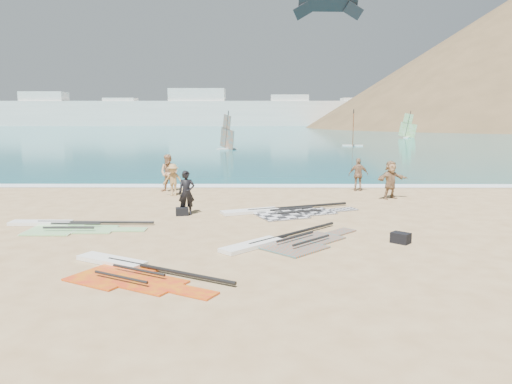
{
  "coord_description": "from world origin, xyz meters",
  "views": [
    {
      "loc": [
        -0.01,
        -14.77,
        3.95
      ],
      "look_at": [
        -0.11,
        4.0,
        1.0
      ],
      "focal_mm": 35.0,
      "sensor_mm": 36.0,
      "label": 1
    }
  ],
  "objects_px": {
    "rig_grey": "(280,212)",
    "rig_red": "(128,271)",
    "rig_orange": "(285,242)",
    "beachgoer_right": "(391,180)",
    "beachgoer_back": "(358,175)",
    "beachgoer_left": "(169,173)",
    "rig_green": "(64,226)",
    "gear_bag_near": "(182,211)",
    "beachgoer_mid": "(173,180)",
    "gear_bag_far": "(401,238)",
    "person_wetsuit": "(187,193)"
  },
  "relations": [
    {
      "from": "rig_orange",
      "to": "gear_bag_far",
      "type": "height_order",
      "value": "gear_bag_far"
    },
    {
      "from": "rig_orange",
      "to": "beachgoer_right",
      "type": "distance_m",
      "value": 9.9
    },
    {
      "from": "gear_bag_far",
      "to": "beachgoer_mid",
      "type": "distance_m",
      "value": 12.41
    },
    {
      "from": "beachgoer_left",
      "to": "rig_green",
      "type": "bearing_deg",
      "value": -93.11
    },
    {
      "from": "beachgoer_back",
      "to": "beachgoer_right",
      "type": "distance_m",
      "value": 2.6
    },
    {
      "from": "person_wetsuit",
      "to": "beachgoer_back",
      "type": "bearing_deg",
      "value": 26.74
    },
    {
      "from": "rig_grey",
      "to": "person_wetsuit",
      "type": "height_order",
      "value": "person_wetsuit"
    },
    {
      "from": "rig_orange",
      "to": "beachgoer_mid",
      "type": "xyz_separation_m",
      "value": [
        -4.96,
        9.1,
        0.73
      ]
    },
    {
      "from": "gear_bag_far",
      "to": "person_wetsuit",
      "type": "bearing_deg",
      "value": 148.97
    },
    {
      "from": "rig_grey",
      "to": "gear_bag_far",
      "type": "bearing_deg",
      "value": -75.51
    },
    {
      "from": "gear_bag_far",
      "to": "rig_grey",
      "type": "bearing_deg",
      "value": 126.74
    },
    {
      "from": "rig_red",
      "to": "person_wetsuit",
      "type": "xyz_separation_m",
      "value": [
        0.45,
        7.32,
        0.83
      ]
    },
    {
      "from": "rig_orange",
      "to": "beachgoer_back",
      "type": "xyz_separation_m",
      "value": [
        4.35,
        10.65,
        0.8
      ]
    },
    {
      "from": "beachgoer_mid",
      "to": "gear_bag_far",
      "type": "bearing_deg",
      "value": -38.02
    },
    {
      "from": "rig_green",
      "to": "rig_red",
      "type": "bearing_deg",
      "value": -54.33
    },
    {
      "from": "rig_orange",
      "to": "gear_bag_near",
      "type": "height_order",
      "value": "gear_bag_near"
    },
    {
      "from": "gear_bag_near",
      "to": "beachgoer_right",
      "type": "height_order",
      "value": "beachgoer_right"
    },
    {
      "from": "gear_bag_near",
      "to": "beachgoer_back",
      "type": "relative_size",
      "value": 0.29
    },
    {
      "from": "beachgoer_left",
      "to": "beachgoer_right",
      "type": "xyz_separation_m",
      "value": [
        10.76,
        -2.08,
        -0.06
      ]
    },
    {
      "from": "rig_grey",
      "to": "beachgoer_left",
      "type": "relative_size",
      "value": 2.98
    },
    {
      "from": "rig_orange",
      "to": "person_wetsuit",
      "type": "xyz_separation_m",
      "value": [
        -3.63,
        4.46,
        0.83
      ]
    },
    {
      "from": "rig_orange",
      "to": "gear_bag_near",
      "type": "xyz_separation_m",
      "value": [
        -3.81,
        4.33,
        0.11
      ]
    },
    {
      "from": "rig_grey",
      "to": "rig_red",
      "type": "height_order",
      "value": "rig_grey"
    },
    {
      "from": "gear_bag_near",
      "to": "beachgoer_mid",
      "type": "height_order",
      "value": "beachgoer_mid"
    },
    {
      "from": "rig_red",
      "to": "person_wetsuit",
      "type": "bearing_deg",
      "value": 115.46
    },
    {
      "from": "rig_grey",
      "to": "beachgoer_mid",
      "type": "xyz_separation_m",
      "value": [
        -5.04,
        4.29,
        0.73
      ]
    },
    {
      "from": "beachgoer_mid",
      "to": "beachgoer_right",
      "type": "height_order",
      "value": "beachgoer_right"
    },
    {
      "from": "rig_grey",
      "to": "rig_orange",
      "type": "height_order",
      "value": "rig_grey"
    },
    {
      "from": "rig_grey",
      "to": "rig_green",
      "type": "relative_size",
      "value": 1.1
    },
    {
      "from": "gear_bag_near",
      "to": "beachgoer_back",
      "type": "bearing_deg",
      "value": 37.79
    },
    {
      "from": "person_wetsuit",
      "to": "beachgoer_mid",
      "type": "bearing_deg",
      "value": 94.89
    },
    {
      "from": "beachgoer_right",
      "to": "beachgoer_left",
      "type": "bearing_deg",
      "value": 144.48
    },
    {
      "from": "beachgoer_left",
      "to": "person_wetsuit",
      "type": "bearing_deg",
      "value": -61.2
    },
    {
      "from": "rig_orange",
      "to": "beachgoer_right",
      "type": "height_order",
      "value": "beachgoer_right"
    },
    {
      "from": "rig_green",
      "to": "beachgoer_mid",
      "type": "relative_size",
      "value": 3.32
    },
    {
      "from": "rig_green",
      "to": "beachgoer_left",
      "type": "xyz_separation_m",
      "value": [
        2.24,
        8.16,
        0.91
      ]
    },
    {
      "from": "rig_grey",
      "to": "beachgoer_right",
      "type": "xyz_separation_m",
      "value": [
        5.3,
        3.46,
        0.85
      ]
    },
    {
      "from": "person_wetsuit",
      "to": "rig_orange",
      "type": "bearing_deg",
      "value": -61.9
    },
    {
      "from": "beachgoer_back",
      "to": "beachgoer_right",
      "type": "bearing_deg",
      "value": 115.92
    },
    {
      "from": "rig_orange",
      "to": "beachgoer_mid",
      "type": "distance_m",
      "value": 10.39
    },
    {
      "from": "gear_bag_near",
      "to": "person_wetsuit",
      "type": "xyz_separation_m",
      "value": [
        0.18,
        0.13,
        0.72
      ]
    },
    {
      "from": "rig_grey",
      "to": "gear_bag_far",
      "type": "relative_size",
      "value": 10.42
    },
    {
      "from": "person_wetsuit",
      "to": "beachgoer_back",
      "type": "distance_m",
      "value": 10.1
    },
    {
      "from": "rig_orange",
      "to": "rig_green",
      "type": "bearing_deg",
      "value": 118.3
    },
    {
      "from": "gear_bag_far",
      "to": "beachgoer_back",
      "type": "distance_m",
      "value": 10.59
    },
    {
      "from": "person_wetsuit",
      "to": "beachgoer_back",
      "type": "relative_size",
      "value": 1.03
    },
    {
      "from": "gear_bag_near",
      "to": "beachgoer_left",
      "type": "xyz_separation_m",
      "value": [
        -1.57,
        6.02,
        0.8
      ]
    },
    {
      "from": "gear_bag_far",
      "to": "beachgoer_back",
      "type": "height_order",
      "value": "beachgoer_back"
    },
    {
      "from": "gear_bag_near",
      "to": "beachgoer_left",
      "type": "distance_m",
      "value": 6.27
    },
    {
      "from": "rig_orange",
      "to": "beachgoer_left",
      "type": "xyz_separation_m",
      "value": [
        -5.38,
        10.35,
        0.91
      ]
    }
  ]
}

